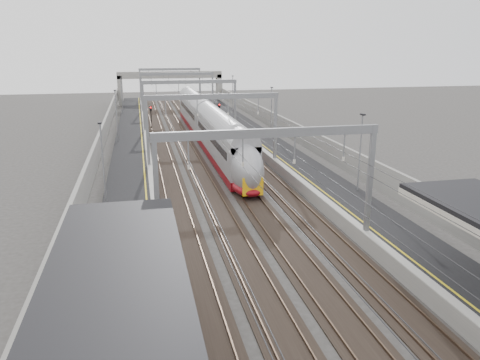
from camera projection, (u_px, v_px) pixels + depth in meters
name	position (u px, v px, depth m)	size (l,w,h in m)	color
platform_left	(132.00, 163.00, 47.67)	(4.00, 120.00, 1.00)	black
platform_right	(282.00, 156.00, 50.93)	(4.00, 120.00, 1.00)	black
tracks	(209.00, 163.00, 49.43)	(11.40, 140.00, 0.20)	black
overhead_line	(200.00, 99.00, 53.97)	(13.00, 140.00, 6.60)	gray
overbridge	(170.00, 79.00, 99.67)	(22.00, 2.20, 6.90)	gray
wall_left	(98.00, 154.00, 46.72)	(0.30, 120.00, 3.20)	gray
wall_right	(310.00, 145.00, 51.28)	(0.30, 120.00, 3.20)	gray
train	(210.00, 129.00, 57.93)	(2.66, 48.52, 4.21)	maroon
signal_green	(151.00, 113.00, 69.83)	(0.32, 0.32, 3.48)	black
signal_red_near	(204.00, 109.00, 74.28)	(0.32, 0.32, 3.48)	black
signal_red_far	(219.00, 110.00, 73.29)	(0.32, 0.32, 3.48)	black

